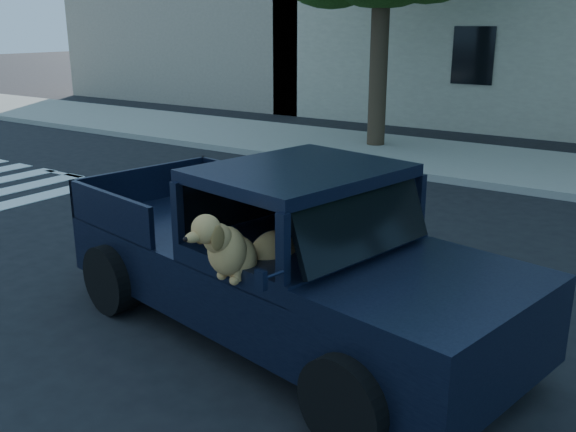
{
  "coord_description": "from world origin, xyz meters",
  "views": [
    {
      "loc": [
        3.27,
        -4.85,
        3.09
      ],
      "look_at": [
        0.14,
        -0.31,
        1.42
      ],
      "focal_mm": 40.0,
      "sensor_mm": 36.0,
      "label": 1
    }
  ],
  "objects": [
    {
      "name": "far_sidewalk",
      "position": [
        0.0,
        9.2,
        0.07
      ],
      "size": [
        60.0,
        4.0,
        0.15
      ],
      "primitive_type": "cube",
      "color": "gray",
      "rests_on": "ground"
    },
    {
      "name": "ground",
      "position": [
        0.0,
        0.0,
        0.0
      ],
      "size": [
        120.0,
        120.0,
        0.0
      ],
      "primitive_type": "plane",
      "color": "black",
      "rests_on": "ground"
    },
    {
      "name": "lane_stripes",
      "position": [
        2.0,
        3.4,
        0.01
      ],
      "size": [
        21.6,
        0.14,
        0.01
      ],
      "primitive_type": null,
      "color": "silver",
      "rests_on": "ground"
    },
    {
      "name": "building_left",
      "position": [
        -15.0,
        16.5,
        4.0
      ],
      "size": [
        12.0,
        6.0,
        8.0
      ],
      "primitive_type": "cube",
      "color": "tan",
      "rests_on": "ground"
    },
    {
      "name": "pickup_truck",
      "position": [
        -0.29,
        0.08,
        0.61
      ],
      "size": [
        5.3,
        3.01,
        1.8
      ],
      "rotation": [
        0.0,
        0.0,
        -0.19
      ],
      "color": "black",
      "rests_on": "ground"
    }
  ]
}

